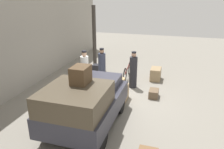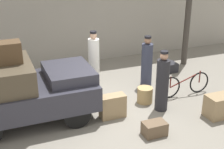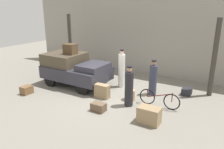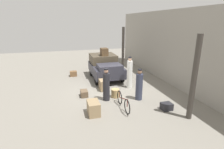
% 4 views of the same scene
% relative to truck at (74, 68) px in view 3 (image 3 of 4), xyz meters
% --- Properties ---
extents(ground_plane, '(30.00, 30.00, 0.00)m').
position_rel_truck_xyz_m(ground_plane, '(2.13, -0.37, -0.86)').
color(ground_plane, gray).
extents(station_building_facade, '(16.00, 0.15, 4.50)m').
position_rel_truck_xyz_m(station_building_facade, '(2.13, 3.70, 1.39)').
color(station_building_facade, gray).
rests_on(station_building_facade, ground).
extents(canopy_pillar_left, '(0.21, 0.21, 3.40)m').
position_rel_truck_xyz_m(canopy_pillar_left, '(-2.00, 2.02, 0.84)').
color(canopy_pillar_left, '#38332D').
rests_on(canopy_pillar_left, ground).
extents(canopy_pillar_right, '(0.21, 0.21, 3.40)m').
position_rel_truck_xyz_m(canopy_pillar_right, '(6.11, 2.02, 0.84)').
color(canopy_pillar_right, '#38332D').
rests_on(canopy_pillar_right, ground).
extents(truck, '(3.27, 1.89, 1.56)m').
position_rel_truck_xyz_m(truck, '(0.00, 0.00, 0.00)').
color(truck, black).
rests_on(truck, ground).
extents(bicycle, '(1.66, 0.04, 0.69)m').
position_rel_truck_xyz_m(bicycle, '(4.58, -0.30, -0.53)').
color(bicycle, black).
rests_on(bicycle, ground).
extents(wicker_basket, '(0.43, 0.43, 0.44)m').
position_rel_truck_xyz_m(wicker_basket, '(3.28, -0.27, -0.64)').
color(wicker_basket, tan).
rests_on(wicker_basket, ground).
extents(porter_with_bicycle, '(0.32, 0.32, 1.87)m').
position_rel_truck_xyz_m(porter_with_bicycle, '(2.20, 0.94, 0.01)').
color(porter_with_bicycle, white).
rests_on(porter_with_bicycle, ground).
extents(porter_carrying_trunk, '(0.34, 0.34, 1.65)m').
position_rel_truck_xyz_m(porter_carrying_trunk, '(3.49, -0.80, -0.11)').
color(porter_carrying_trunk, '#232328').
rests_on(porter_carrying_trunk, ground).
extents(porter_standing_middle, '(0.35, 0.35, 1.60)m').
position_rel_truck_xyz_m(porter_standing_middle, '(3.88, 0.79, -0.13)').
color(porter_standing_middle, '#33384C').
rests_on(porter_standing_middle, ground).
extents(suitcase_tan_flat, '(0.65, 0.32, 0.60)m').
position_rel_truck_xyz_m(suitcase_tan_flat, '(2.13, -0.69, -0.56)').
color(suitcase_tan_flat, '#937A56').
rests_on(suitcase_tan_flat, ground).
extents(trunk_large_brown, '(0.54, 0.36, 0.32)m').
position_rel_truck_xyz_m(trunk_large_brown, '(2.72, -1.82, -0.70)').
color(trunk_large_brown, brown).
rests_on(trunk_large_brown, ground).
extents(trunk_umber_medium, '(0.75, 0.48, 0.58)m').
position_rel_truck_xyz_m(trunk_umber_medium, '(4.71, -1.68, -0.57)').
color(trunk_umber_medium, '#937A56').
rests_on(trunk_umber_medium, ground).
extents(suitcase_black_upright, '(0.40, 0.47, 0.31)m').
position_rel_truck_xyz_m(suitcase_black_upright, '(5.23, 1.54, -0.71)').
color(suitcase_black_upright, '#232328').
rests_on(suitcase_black_upright, ground).
extents(trunk_wicker_pale, '(0.39, 0.48, 0.37)m').
position_rel_truck_xyz_m(trunk_wicker_pale, '(-1.06, -2.11, -0.68)').
color(trunk_wicker_pale, brown).
rests_on(trunk_wicker_pale, ground).
extents(trunk_on_truck_roof, '(0.60, 0.46, 0.50)m').
position_rel_truck_xyz_m(trunk_on_truck_roof, '(-0.19, 0.00, 0.95)').
color(trunk_on_truck_roof, '#4C3823').
rests_on(trunk_on_truck_roof, truck).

